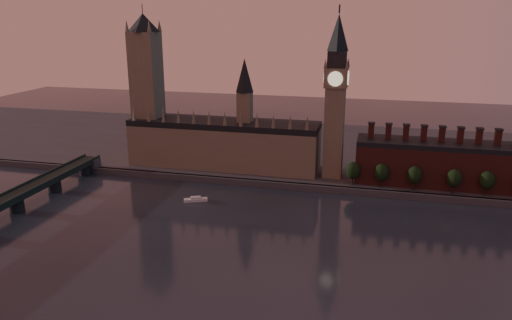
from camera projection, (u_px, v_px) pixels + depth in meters
The scene contains 12 objects.
ground at pixel (285, 257), 225.97m from camera, with size 900.00×900.00×0.00m, color black.
north_bank at pixel (328, 151), 391.12m from camera, with size 900.00×182.00×4.00m.
palace_of_westminster at pixel (225, 141), 341.69m from camera, with size 130.00×30.30×74.00m.
victoria_tower at pixel (147, 84), 344.01m from camera, with size 24.00×24.00×108.00m.
big_ben at pixel (336, 96), 309.94m from camera, with size 15.00×15.00×107.00m.
chimney_block at pixel (448, 163), 304.81m from camera, with size 110.00×25.00×37.00m.
embankment_tree_0 at pixel (353, 170), 305.52m from camera, with size 8.60×8.60×14.88m.
embankment_tree_1 at pixel (381, 172), 301.56m from camera, with size 8.60×8.60×14.88m.
embankment_tree_2 at pixel (414, 175), 296.66m from camera, with size 8.60×8.60×14.88m.
embankment_tree_3 at pixel (454, 178), 291.04m from camera, with size 8.60×8.60×14.88m.
embankment_tree_4 at pixel (487, 180), 287.57m from camera, with size 8.60×8.60×14.88m.
river_boat at pixel (196, 199), 292.51m from camera, with size 14.19×8.90×2.75m.
Camera 1 is at (36.33, -201.46, 106.14)m, focal length 35.00 mm.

